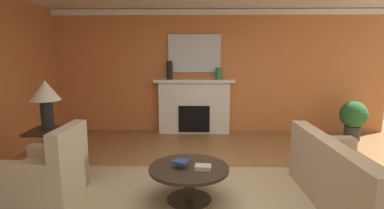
{
  "coord_description": "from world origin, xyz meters",
  "views": [
    {
      "loc": [
        -0.32,
        -3.84,
        1.88
      ],
      "look_at": [
        -0.44,
        1.1,
        1.0
      ],
      "focal_mm": 28.54,
      "sensor_mm": 36.0,
      "label": 1
    }
  ],
  "objects_px": {
    "fireplace": "(194,108)",
    "mantel_mirror": "(194,54)",
    "sofa": "(353,186)",
    "vase_mantel_right": "(219,74)",
    "vase_mantel_left": "(170,70)",
    "coffee_table": "(189,176)",
    "potted_plant": "(353,117)",
    "table_lamp": "(46,95)",
    "side_table": "(50,149)",
    "armchair_near_window": "(50,175)"
  },
  "relations": [
    {
      "from": "armchair_near_window",
      "to": "side_table",
      "type": "height_order",
      "value": "armchair_near_window"
    },
    {
      "from": "coffee_table",
      "to": "side_table",
      "type": "relative_size",
      "value": 1.43
    },
    {
      "from": "fireplace",
      "to": "vase_mantel_left",
      "type": "relative_size",
      "value": 4.35
    },
    {
      "from": "table_lamp",
      "to": "coffee_table",
      "type": "bearing_deg",
      "value": -20.45
    },
    {
      "from": "side_table",
      "to": "potted_plant",
      "type": "distance_m",
      "value": 5.85
    },
    {
      "from": "sofa",
      "to": "coffee_table",
      "type": "bearing_deg",
      "value": 174.84
    },
    {
      "from": "table_lamp",
      "to": "vase_mantel_left",
      "type": "bearing_deg",
      "value": 56.22
    },
    {
      "from": "armchair_near_window",
      "to": "vase_mantel_right",
      "type": "xyz_separation_m",
      "value": [
        2.34,
        3.16,
        1.06
      ]
    },
    {
      "from": "sofa",
      "to": "vase_mantel_left",
      "type": "distance_m",
      "value": 4.34
    },
    {
      "from": "side_table",
      "to": "mantel_mirror",
      "type": "bearing_deg",
      "value": 50.01
    },
    {
      "from": "coffee_table",
      "to": "side_table",
      "type": "height_order",
      "value": "side_table"
    },
    {
      "from": "fireplace",
      "to": "mantel_mirror",
      "type": "bearing_deg",
      "value": 90.0
    },
    {
      "from": "mantel_mirror",
      "to": "vase_mantel_right",
      "type": "distance_m",
      "value": 0.72
    },
    {
      "from": "armchair_near_window",
      "to": "table_lamp",
      "type": "bearing_deg",
      "value": 115.16
    },
    {
      "from": "vase_mantel_left",
      "to": "potted_plant",
      "type": "distance_m",
      "value": 4.05
    },
    {
      "from": "sofa",
      "to": "vase_mantel_right",
      "type": "distance_m",
      "value": 3.8
    },
    {
      "from": "coffee_table",
      "to": "vase_mantel_left",
      "type": "height_order",
      "value": "vase_mantel_left"
    },
    {
      "from": "fireplace",
      "to": "armchair_near_window",
      "type": "relative_size",
      "value": 1.89
    },
    {
      "from": "fireplace",
      "to": "coffee_table",
      "type": "bearing_deg",
      "value": -90.1
    },
    {
      "from": "potted_plant",
      "to": "mantel_mirror",
      "type": "bearing_deg",
      "value": 169.57
    },
    {
      "from": "sofa",
      "to": "table_lamp",
      "type": "relative_size",
      "value": 2.84
    },
    {
      "from": "side_table",
      "to": "coffee_table",
      "type": "bearing_deg",
      "value": -20.45
    },
    {
      "from": "coffee_table",
      "to": "potted_plant",
      "type": "height_order",
      "value": "potted_plant"
    },
    {
      "from": "fireplace",
      "to": "coffee_table",
      "type": "xyz_separation_m",
      "value": [
        -0.01,
        -3.25,
        -0.25
      ]
    },
    {
      "from": "table_lamp",
      "to": "potted_plant",
      "type": "bearing_deg",
      "value": 19.47
    },
    {
      "from": "fireplace",
      "to": "vase_mantel_left",
      "type": "distance_m",
      "value": 1.02
    },
    {
      "from": "mantel_mirror",
      "to": "potted_plant",
      "type": "relative_size",
      "value": 1.42
    },
    {
      "from": "vase_mantel_left",
      "to": "vase_mantel_right",
      "type": "bearing_deg",
      "value": 0.0
    },
    {
      "from": "fireplace",
      "to": "table_lamp",
      "type": "relative_size",
      "value": 2.4
    },
    {
      "from": "sofa",
      "to": "side_table",
      "type": "height_order",
      "value": "sofa"
    },
    {
      "from": "vase_mantel_left",
      "to": "potted_plant",
      "type": "xyz_separation_m",
      "value": [
        3.91,
        -0.45,
        -0.95
      ]
    },
    {
      "from": "sofa",
      "to": "vase_mantel_left",
      "type": "relative_size",
      "value": 5.15
    },
    {
      "from": "fireplace",
      "to": "vase_mantel_right",
      "type": "xyz_separation_m",
      "value": [
        0.55,
        -0.05,
        0.79
      ]
    },
    {
      "from": "vase_mantel_right",
      "to": "potted_plant",
      "type": "height_order",
      "value": "vase_mantel_right"
    },
    {
      "from": "armchair_near_window",
      "to": "vase_mantel_right",
      "type": "relative_size",
      "value": 3.58
    },
    {
      "from": "potted_plant",
      "to": "sofa",
      "type": "bearing_deg",
      "value": -115.93
    },
    {
      "from": "side_table",
      "to": "vase_mantel_right",
      "type": "height_order",
      "value": "vase_mantel_right"
    },
    {
      "from": "armchair_near_window",
      "to": "coffee_table",
      "type": "bearing_deg",
      "value": -1.22
    },
    {
      "from": "vase_mantel_left",
      "to": "mantel_mirror",
      "type": "bearing_deg",
      "value": 17.18
    },
    {
      "from": "armchair_near_window",
      "to": "vase_mantel_left",
      "type": "height_order",
      "value": "vase_mantel_left"
    },
    {
      "from": "coffee_table",
      "to": "vase_mantel_right",
      "type": "height_order",
      "value": "vase_mantel_right"
    },
    {
      "from": "sofa",
      "to": "coffee_table",
      "type": "relative_size",
      "value": 2.13
    },
    {
      "from": "coffee_table",
      "to": "side_table",
      "type": "distance_m",
      "value": 2.29
    },
    {
      "from": "coffee_table",
      "to": "vase_mantel_left",
      "type": "relative_size",
      "value": 2.42
    },
    {
      "from": "mantel_mirror",
      "to": "armchair_near_window",
      "type": "distance_m",
      "value": 4.07
    },
    {
      "from": "table_lamp",
      "to": "vase_mantel_right",
      "type": "xyz_separation_m",
      "value": [
        2.7,
        2.4,
        0.14
      ]
    },
    {
      "from": "fireplace",
      "to": "mantel_mirror",
      "type": "relative_size",
      "value": 1.53
    },
    {
      "from": "coffee_table",
      "to": "table_lamp",
      "type": "relative_size",
      "value": 1.33
    },
    {
      "from": "mantel_mirror",
      "to": "vase_mantel_right",
      "type": "bearing_deg",
      "value": -17.18
    },
    {
      "from": "armchair_near_window",
      "to": "side_table",
      "type": "relative_size",
      "value": 1.36
    }
  ]
}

